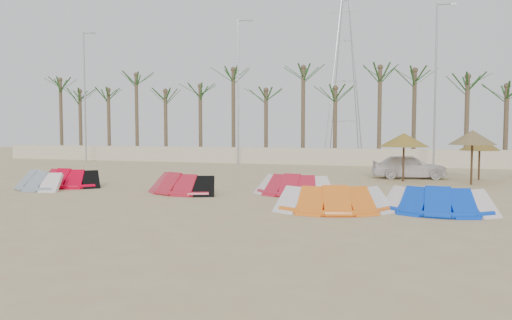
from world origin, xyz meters
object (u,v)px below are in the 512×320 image
(kite_red_left, at_px, (72,177))
(kite_blue, at_px, (437,199))
(car, at_px, (409,166))
(parasol_left, at_px, (404,140))
(kite_grey, at_px, (44,179))
(kite_red_mid, at_px, (184,182))
(kite_red_right, at_px, (295,184))
(parasol_right, at_px, (480,144))
(parasol_mid, at_px, (472,138))
(kite_orange, at_px, (335,197))

(kite_red_left, xyz_separation_m, kite_blue, (15.63, -2.15, 0.00))
(kite_red_left, relative_size, car, 0.85)
(kite_blue, bearing_deg, parasol_left, 96.39)
(kite_grey, xyz_separation_m, kite_red_mid, (6.55, 0.74, 0.00))
(kite_red_right, height_order, parasol_left, parasol_left)
(car, bearing_deg, kite_grey, 111.95)
(parasol_right, bearing_deg, kite_red_left, -154.03)
(parasol_mid, bearing_deg, parasol_left, 169.60)
(kite_grey, height_order, kite_red_left, same)
(kite_grey, xyz_separation_m, kite_blue, (16.32, -1.19, -0.00))
(kite_grey, distance_m, kite_red_mid, 6.59)
(parasol_mid, bearing_deg, kite_blue, -103.51)
(kite_orange, xyz_separation_m, car, (2.31, 11.44, 0.24))
(kite_red_left, relative_size, parasol_mid, 1.25)
(kite_red_left, bearing_deg, parasol_mid, 20.08)
(kite_orange, bearing_deg, parasol_mid, 60.95)
(kite_orange, bearing_deg, kite_red_left, 167.56)
(parasol_mid, relative_size, parasol_right, 1.16)
(parasol_left, relative_size, car, 0.64)
(kite_blue, bearing_deg, kite_red_right, 152.39)
(kite_red_left, relative_size, kite_red_mid, 0.82)
(kite_red_right, height_order, parasol_mid, parasol_mid)
(parasol_left, distance_m, car, 2.20)
(kite_grey, relative_size, kite_orange, 0.98)
(kite_grey, relative_size, car, 0.98)
(kite_red_mid, bearing_deg, parasol_left, 39.72)
(kite_red_left, height_order, kite_blue, same)
(kite_red_mid, relative_size, parasol_right, 1.76)
(kite_grey, distance_m, kite_red_left, 1.18)
(parasol_right, bearing_deg, kite_grey, -152.53)
(kite_red_mid, height_order, kite_orange, same)
(parasol_right, bearing_deg, parasol_left, -153.13)
(parasol_left, bearing_deg, kite_red_left, -154.27)
(kite_orange, bearing_deg, kite_red_mid, 159.15)
(kite_red_mid, xyz_separation_m, car, (9.01, 8.89, 0.24))
(kite_grey, distance_m, kite_orange, 13.37)
(parasol_mid, height_order, parasol_right, parasol_mid)
(kite_red_left, height_order, parasol_mid, parasol_mid)
(kite_red_left, xyz_separation_m, car, (14.87, 8.67, 0.24))
(parasol_right, relative_size, car, 0.59)
(kite_grey, distance_m, parasol_mid, 19.91)
(parasol_left, xyz_separation_m, parasol_right, (3.77, 1.91, -0.21))
(kite_orange, height_order, parasol_right, parasol_right)
(parasol_mid, xyz_separation_m, parasol_right, (0.68, 2.48, -0.35))
(kite_blue, distance_m, parasol_left, 9.40)
(kite_grey, height_order, parasol_mid, parasol_mid)
(kite_red_right, relative_size, car, 0.84)
(kite_orange, distance_m, parasol_mid, 10.73)
(kite_red_mid, distance_m, kite_blue, 9.95)
(kite_grey, relative_size, kite_blue, 1.13)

